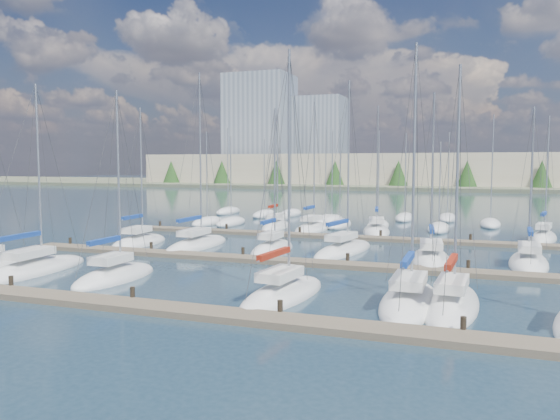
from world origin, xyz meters
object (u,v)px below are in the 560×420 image
(sailboat_l, at_px, (431,259))
(sailboat_h, at_px, (139,242))
(sailboat_r, at_px, (544,238))
(sailboat_k, at_px, (344,250))
(sailboat_p, at_px, (376,231))
(sailboat_o, at_px, (312,229))
(sailboat_j, at_px, (272,249))
(sailboat_i, at_px, (197,245))
(sailboat_c, at_px, (115,276))
(sailboat_d, at_px, (283,294))
(sailboat_f, at_px, (452,305))
(sailboat_m, at_px, (529,263))
(sailboat_e, at_px, (410,302))
(sailboat_n, at_px, (276,226))
(sailboat_b, at_px, (34,270))

(sailboat_l, bearing_deg, sailboat_h, 174.04)
(sailboat_h, relative_size, sailboat_r, 1.04)
(sailboat_k, height_order, sailboat_p, sailboat_k)
(sailboat_o, bearing_deg, sailboat_j, -84.85)
(sailboat_i, xyz_separation_m, sailboat_c, (1.54, -13.32, -0.01))
(sailboat_c, bearing_deg, sailboat_h, 118.95)
(sailboat_k, distance_m, sailboat_d, 15.54)
(sailboat_p, xyz_separation_m, sailboat_j, (-5.91, -14.73, -0.00))
(sailboat_l, bearing_deg, sailboat_j, 171.54)
(sailboat_f, bearing_deg, sailboat_d, -172.23)
(sailboat_l, bearing_deg, sailboat_o, 126.11)
(sailboat_p, relative_size, sailboat_l, 1.06)
(sailboat_m, distance_m, sailboat_f, 14.50)
(sailboat_o, bearing_deg, sailboat_r, 2.61)
(sailboat_j, bearing_deg, sailboat_f, -43.37)
(sailboat_p, relative_size, sailboat_e, 0.99)
(sailboat_j, bearing_deg, sailboat_r, 33.94)
(sailboat_n, distance_m, sailboat_i, 15.07)
(sailboat_b, relative_size, sailboat_e, 0.94)
(sailboat_j, bearing_deg, sailboat_e, -47.73)
(sailboat_m, xyz_separation_m, sailboat_e, (-6.60, -13.77, 0.01))
(sailboat_j, relative_size, sailboat_d, 0.89)
(sailboat_h, bearing_deg, sailboat_b, -89.18)
(sailboat_d, bearing_deg, sailboat_b, -176.44)
(sailboat_r, relative_size, sailboat_c, 1.00)
(sailboat_i, distance_m, sailboat_j, 6.85)
(sailboat_m, xyz_separation_m, sailboat_n, (-24.25, 14.64, 0.03))
(sailboat_k, distance_m, sailboat_o, 14.54)
(sailboat_k, distance_m, sailboat_r, 20.81)
(sailboat_b, bearing_deg, sailboat_j, 45.98)
(sailboat_m, relative_size, sailboat_d, 0.85)
(sailboat_f, xyz_separation_m, sailboat_l, (-2.02, 12.91, -0.00))
(sailboat_b, bearing_deg, sailboat_h, 90.18)
(sailboat_e, bearing_deg, sailboat_r, 72.11)
(sailboat_i, bearing_deg, sailboat_r, 28.05)
(sailboat_n, relative_size, sailboat_r, 1.13)
(sailboat_l, bearing_deg, sailboat_i, 172.77)
(sailboat_m, distance_m, sailboat_j, 19.06)
(sailboat_r, xyz_separation_m, sailboat_f, (-7.01, -28.23, -0.01))
(sailboat_e, bearing_deg, sailboat_o, 115.50)
(sailboat_k, relative_size, sailboat_e, 1.04)
(sailboat_m, bearing_deg, sailboat_r, 83.46)
(sailboat_k, bearing_deg, sailboat_r, 50.38)
(sailboat_b, xyz_separation_m, sailboat_p, (17.62, 28.08, 0.01))
(sailboat_i, height_order, sailboat_e, sailboat_i)
(sailboat_k, xyz_separation_m, sailboat_f, (8.92, -14.85, -0.01))
(sailboat_i, height_order, sailboat_d, sailboat_i)
(sailboat_e, relative_size, sailboat_c, 1.13)
(sailboat_r, bearing_deg, sailboat_j, -134.52)
(sailboat_h, height_order, sailboat_p, sailboat_p)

